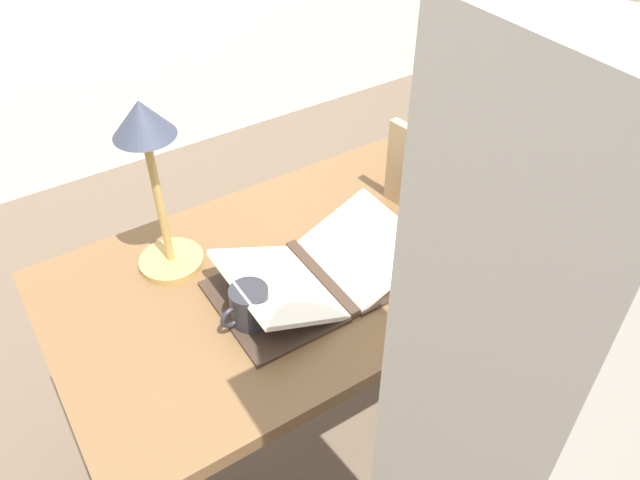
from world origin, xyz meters
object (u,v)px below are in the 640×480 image
at_px(open_book, 321,272).
at_px(reading_lamp, 150,159).
at_px(book_stack_tall, 465,173).
at_px(coffee_mug, 249,307).
at_px(book_standing_upright, 416,173).

relative_size(open_book, reading_lamp, 1.14).
xyz_separation_m(open_book, reading_lamp, (-0.26, 0.23, 0.26)).
xyz_separation_m(book_stack_tall, reading_lamp, (-0.73, 0.17, 0.21)).
bearing_deg(open_book, coffee_mug, -172.91).
xyz_separation_m(open_book, book_stack_tall, (0.48, 0.07, 0.04)).
height_order(open_book, coffee_mug, open_book).
relative_size(open_book, coffee_mug, 4.26).
bearing_deg(reading_lamp, coffee_mug, -75.46).
xyz_separation_m(book_stack_tall, book_standing_upright, (-0.15, 0.03, 0.04)).
bearing_deg(book_stack_tall, book_standing_upright, 170.01).
bearing_deg(reading_lamp, open_book, -42.32).
relative_size(open_book, book_stack_tall, 1.74).
relative_size(open_book, book_standing_upright, 2.11).
relative_size(book_stack_tall, book_standing_upright, 1.22).
height_order(book_stack_tall, book_standing_upright, book_standing_upright).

